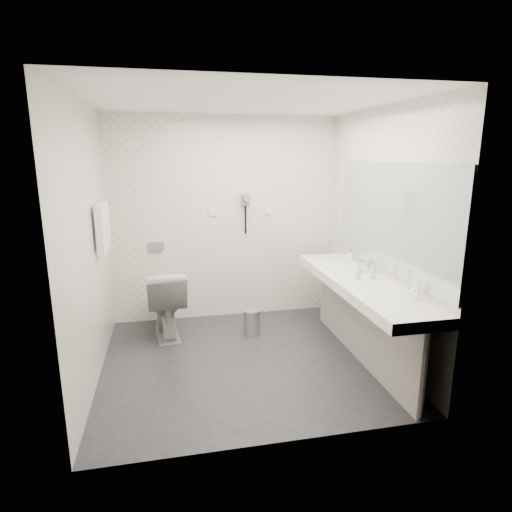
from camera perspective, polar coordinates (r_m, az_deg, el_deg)
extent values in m
plane|color=#26262B|center=(4.45, -1.53, -13.81)|extent=(2.80, 2.80, 0.00)
plane|color=white|center=(3.98, -1.77, 20.09)|extent=(2.80, 2.80, 0.00)
plane|color=silver|center=(5.30, -4.17, 4.86)|extent=(2.80, 0.00, 2.80)
plane|color=silver|center=(2.80, 3.13, -2.93)|extent=(2.80, 0.00, 2.80)
plane|color=silver|center=(4.03, -21.61, 1.22)|extent=(0.00, 2.60, 2.60)
plane|color=silver|center=(4.50, 16.22, 2.81)|extent=(0.00, 2.60, 2.60)
cube|color=white|center=(4.30, 13.82, -3.68)|extent=(0.55, 2.20, 0.10)
cube|color=#9A9591|center=(4.46, 13.81, -8.88)|extent=(0.03, 2.15, 0.75)
cylinder|color=silver|center=(3.66, 21.47, -14.64)|extent=(0.06, 0.06, 0.75)
cylinder|color=silver|center=(5.36, 9.32, -4.81)|extent=(0.06, 0.06, 0.75)
cube|color=#B2BCC6|center=(4.28, 17.46, 4.94)|extent=(0.02, 2.20, 1.05)
ellipsoid|color=white|center=(3.75, 18.13, -5.97)|extent=(0.40, 0.31, 0.05)
ellipsoid|color=white|center=(4.87, 10.57, -1.10)|extent=(0.40, 0.31, 0.05)
cylinder|color=silver|center=(3.82, 20.77, -4.40)|extent=(0.04, 0.04, 0.15)
cylinder|color=silver|center=(4.92, 12.71, 0.04)|extent=(0.04, 0.04, 0.15)
imported|color=beige|center=(4.26, 13.50, -2.40)|extent=(0.07, 0.07, 0.10)
imported|color=beige|center=(4.33, 15.37, -2.04)|extent=(0.06, 0.06, 0.14)
cylinder|color=silver|center=(4.55, 13.95, -1.35)|extent=(0.07, 0.07, 0.12)
cylinder|color=silver|center=(4.61, 15.12, -1.24)|extent=(0.07, 0.07, 0.11)
imported|color=white|center=(4.99, -12.07, -6.09)|extent=(0.51, 0.81, 0.79)
cube|color=#B2B5BA|center=(5.29, -13.25, 1.23)|extent=(0.18, 0.02, 0.12)
cylinder|color=#B2B5BA|center=(4.99, -0.56, -8.92)|extent=(0.25, 0.25, 0.28)
cylinder|color=#B2B5BA|center=(4.94, -0.56, -7.35)|extent=(0.20, 0.20, 0.02)
cylinder|color=silver|center=(4.52, -20.20, 6.42)|extent=(0.02, 0.62, 0.02)
cube|color=white|center=(4.41, -20.09, 3.38)|extent=(0.07, 0.24, 0.48)
cube|color=white|center=(4.68, -19.63, 3.96)|extent=(0.07, 0.24, 0.48)
cube|color=gray|center=(5.28, -1.46, 7.60)|extent=(0.10, 0.04, 0.14)
cylinder|color=gray|center=(5.21, -1.32, 7.85)|extent=(0.08, 0.14, 0.08)
cylinder|color=black|center=(5.30, -1.42, 4.89)|extent=(0.02, 0.02, 0.35)
cube|color=white|center=(5.26, -5.80, 5.86)|extent=(0.09, 0.02, 0.09)
cube|color=white|center=(5.38, 1.68, 6.09)|extent=(0.09, 0.02, 0.09)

